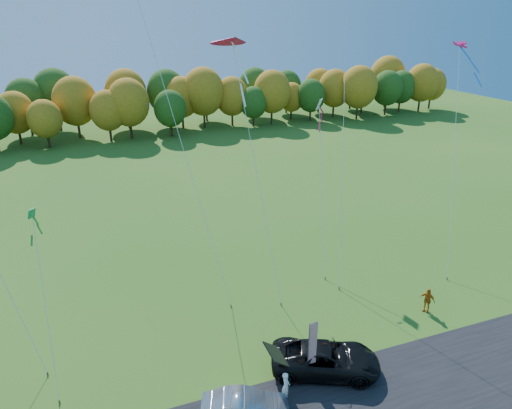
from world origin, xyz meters
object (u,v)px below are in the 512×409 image
object	(u,v)px
silver_sedan	(245,407)
feather_flag	(312,346)
black_suv	(325,359)
person_east	(427,300)

from	to	relation	value
silver_sedan	feather_flag	xyz separation A→B (m)	(3.96, 1.11, 1.57)
black_suv	silver_sedan	bearing A→B (deg)	130.34
silver_sedan	person_east	xyz separation A→B (m)	(13.71, 3.98, 0.15)
silver_sedan	feather_flag	distance (m)	4.40
black_suv	feather_flag	world-z (taller)	feather_flag
black_suv	silver_sedan	world-z (taller)	black_suv
black_suv	feather_flag	bearing A→B (deg)	132.20
silver_sedan	person_east	bearing A→B (deg)	-55.07
black_suv	person_east	world-z (taller)	person_east
person_east	feather_flag	xyz separation A→B (m)	(-9.75, -2.87, 1.42)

